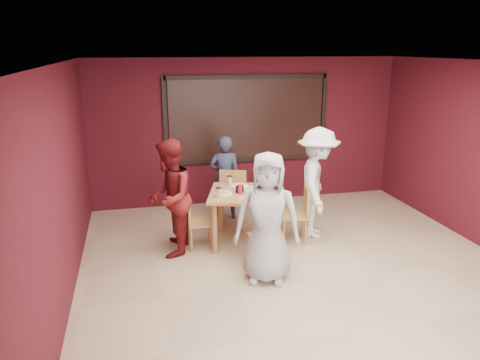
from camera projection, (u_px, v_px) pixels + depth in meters
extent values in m
plane|color=tan|center=(309.00, 282.00, 6.17)|extent=(7.00, 7.00, 0.00)
cube|color=black|center=(247.00, 119.00, 8.94)|extent=(3.00, 0.02, 1.50)
cube|color=#BC7E4D|center=(245.00, 194.00, 7.17)|extent=(1.32, 1.32, 0.04)
cylinder|color=#BC7E4D|center=(220.00, 210.00, 7.72)|extent=(0.08, 0.08, 0.79)
cylinder|color=#BC7E4D|center=(272.00, 211.00, 7.67)|extent=(0.08, 0.08, 0.79)
cylinder|color=#BC7E4D|center=(215.00, 229.00, 6.90)|extent=(0.08, 0.08, 0.79)
cylinder|color=#BC7E4D|center=(272.00, 230.00, 6.86)|extent=(0.08, 0.08, 0.79)
cylinder|color=white|center=(250.00, 199.00, 6.85)|extent=(0.27, 0.27, 0.01)
cone|color=#EDA353|center=(250.00, 198.00, 6.85)|extent=(0.25, 0.25, 0.02)
cylinder|color=beige|center=(262.00, 196.00, 6.77)|extent=(0.09, 0.09, 0.14)
cylinder|color=black|center=(262.00, 191.00, 6.75)|extent=(0.09, 0.09, 0.01)
cylinder|color=white|center=(240.00, 186.00, 7.48)|extent=(0.27, 0.27, 0.01)
cone|color=#EDA353|center=(240.00, 185.00, 7.47)|extent=(0.25, 0.25, 0.02)
cylinder|color=beige|center=(230.00, 181.00, 7.53)|extent=(0.09, 0.09, 0.14)
cylinder|color=black|center=(230.00, 176.00, 7.50)|extent=(0.09, 0.09, 0.01)
cylinder|color=white|center=(223.00, 193.00, 7.09)|extent=(0.27, 0.27, 0.01)
cone|color=#EDA353|center=(223.00, 192.00, 7.09)|extent=(0.25, 0.25, 0.02)
cylinder|color=beige|center=(218.00, 193.00, 6.92)|extent=(0.09, 0.09, 0.14)
cylinder|color=black|center=(218.00, 188.00, 6.89)|extent=(0.09, 0.09, 0.01)
cylinder|color=white|center=(266.00, 190.00, 7.24)|extent=(0.27, 0.27, 0.01)
cone|color=#EDA353|center=(266.00, 190.00, 7.23)|extent=(0.25, 0.25, 0.02)
cylinder|color=beige|center=(270.00, 183.00, 7.38)|extent=(0.09, 0.09, 0.14)
cylinder|color=black|center=(270.00, 179.00, 7.36)|extent=(0.09, 0.09, 0.01)
cylinder|color=white|center=(251.00, 189.00, 7.14)|extent=(0.06, 0.06, 0.10)
cylinder|color=white|center=(248.00, 191.00, 7.08)|extent=(0.05, 0.05, 0.08)
cylinder|color=red|center=(240.00, 189.00, 7.07)|extent=(0.07, 0.07, 0.15)
cube|color=black|center=(240.00, 189.00, 7.15)|extent=(0.12, 0.07, 0.10)
cube|color=#BE854A|center=(263.00, 237.00, 6.66)|extent=(0.39, 0.39, 0.04)
cylinder|color=#BE854A|center=(269.00, 244.00, 6.89)|extent=(0.03, 0.03, 0.36)
cylinder|color=#BE854A|center=(250.00, 247.00, 6.81)|extent=(0.03, 0.03, 0.36)
cylinder|color=#BE854A|center=(276.00, 253.00, 6.62)|extent=(0.03, 0.03, 0.36)
cylinder|color=#BE854A|center=(256.00, 255.00, 6.53)|extent=(0.03, 0.03, 0.36)
cube|color=#BE854A|center=(267.00, 227.00, 6.44)|extent=(0.37, 0.05, 0.35)
cube|color=#BE854A|center=(232.00, 201.00, 7.91)|extent=(0.58, 0.58, 0.04)
cylinder|color=#BE854A|center=(219.00, 218.00, 7.81)|extent=(0.04, 0.04, 0.45)
cylinder|color=#BE854A|center=(242.00, 219.00, 7.78)|extent=(0.04, 0.04, 0.45)
cylinder|color=#BE854A|center=(222.00, 211.00, 8.17)|extent=(0.04, 0.04, 0.45)
cylinder|color=#BE854A|center=(244.00, 211.00, 8.14)|extent=(0.04, 0.04, 0.45)
cube|color=#BE854A|center=(233.00, 183.00, 8.03)|extent=(0.45, 0.18, 0.44)
cube|color=#BE854A|center=(200.00, 222.00, 7.16)|extent=(0.39, 0.39, 0.04)
cylinder|color=#BE854A|center=(212.00, 238.00, 7.10)|extent=(0.03, 0.03, 0.38)
cylinder|color=#BE854A|center=(209.00, 230.00, 7.39)|extent=(0.03, 0.03, 0.38)
cylinder|color=#BE854A|center=(191.00, 240.00, 7.03)|extent=(0.03, 0.03, 0.38)
cylinder|color=#BE854A|center=(189.00, 232.00, 7.33)|extent=(0.03, 0.03, 0.38)
cube|color=#BE854A|center=(188.00, 209.00, 7.06)|extent=(0.04, 0.39, 0.37)
cube|color=#BE854A|center=(294.00, 215.00, 7.38)|extent=(0.51, 0.51, 0.04)
cylinder|color=#BE854A|center=(282.00, 224.00, 7.60)|extent=(0.04, 0.04, 0.41)
cylinder|color=#BE854A|center=(284.00, 232.00, 7.28)|extent=(0.04, 0.04, 0.41)
cylinder|color=#BE854A|center=(303.00, 224.00, 7.60)|extent=(0.04, 0.04, 0.41)
cylinder|color=#BE854A|center=(306.00, 232.00, 7.27)|extent=(0.04, 0.04, 0.41)
cube|color=#BE854A|center=(307.00, 201.00, 7.31)|extent=(0.13, 0.42, 0.40)
imported|color=#A8A8A8|center=(267.00, 218.00, 6.01)|extent=(0.98, 0.79, 1.73)
imported|color=#2C334E|center=(225.00, 177.00, 8.29)|extent=(0.61, 0.47, 1.50)
imported|color=maroon|center=(170.00, 198.00, 6.81)|extent=(0.82, 0.96, 1.73)
imported|color=silver|center=(317.00, 183.00, 7.46)|extent=(1.03, 1.31, 1.78)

